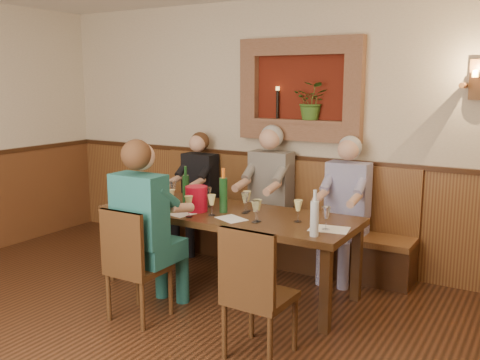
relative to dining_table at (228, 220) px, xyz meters
The scene contains 32 objects.
room_shell 2.21m from the dining_table, 90.00° to the right, with size 6.04×6.04×2.82m.
wainscoting 1.85m from the dining_table, 90.00° to the right, with size 6.02×6.02×1.15m.
wall_niche 1.59m from the dining_table, 77.58° to the left, with size 1.36×0.30×1.06m.
wall_sconce 2.53m from the dining_table, 29.61° to the left, with size 0.25×0.20×0.35m.
dining_table is the anchor object (origin of this frame).
bench 1.01m from the dining_table, 90.00° to the left, with size 3.00×0.45×1.11m.
chair_near_left 1.05m from the dining_table, 108.19° to the right, with size 0.42×0.42×0.95m.
chair_near_right 1.33m from the dining_table, 48.29° to the right, with size 0.44×0.44×0.97m.
person_bench_left 1.28m from the dining_table, 138.81° to the left, with size 0.39×0.48×1.36m.
person_bench_mid 0.84m from the dining_table, 92.43° to the left, with size 0.45×0.55×1.48m.
person_bench_right 1.18m from the dining_table, 45.49° to the left, with size 0.42×0.51×1.42m.
person_chair_front 0.83m from the dining_table, 111.26° to the right, with size 0.45×0.55×1.49m.
spittoon_bucket 0.35m from the dining_table, 155.17° to the right, with size 0.21×0.21×0.23m, color red.
wine_bottle_green_a 0.25m from the dining_table, 129.25° to the right, with size 0.08×0.08×0.41m.
wine_bottle_green_b 0.60m from the dining_table, 169.77° to the left, with size 0.07×0.07×0.37m.
water_bottle 1.07m from the dining_table, 18.02° to the right, with size 0.08×0.08×0.37m.
tasting_sheet_a 0.99m from the dining_table, behind, with size 0.26×0.19×0.00m, color white.
tasting_sheet_b 0.27m from the dining_table, 51.41° to the right, with size 0.26×0.19×0.00m, color white.
tasting_sheet_c 1.03m from the dining_table, ahead, with size 0.32×0.23×0.00m, color white.
tasting_sheet_d 0.47m from the dining_table, 142.48° to the right, with size 0.29×0.21×0.00m, color white.
wine_glass_0 0.95m from the dining_table, behind, with size 0.08×0.08×0.19m, color #F2EA90, non-canonical shape.
wine_glass_1 0.78m from the dining_table, 168.64° to the left, with size 0.08×0.08×0.19m, color white, non-canonical shape.
wine_glass_2 0.57m from the dining_table, 158.34° to the right, with size 0.08×0.08×0.19m, color #F2EA90, non-canonical shape.
wine_glass_3 0.33m from the dining_table, 165.24° to the left, with size 0.08×0.08×0.19m, color white, non-canonical shape.
wine_glass_4 0.26m from the dining_table, 105.08° to the right, with size 0.08×0.08×0.19m, color #F2EA90, non-canonical shape.
wine_glass_5 0.25m from the dining_table, 36.25° to the left, with size 0.08×0.08×0.19m, color #F2EA90, non-canonical shape.
wine_glass_6 0.48m from the dining_table, 26.81° to the right, with size 0.08×0.08×0.19m, color white, non-canonical shape.
wine_glass_7 0.73m from the dining_table, ahead, with size 0.08×0.08×0.19m, color #F2EA90, non-canonical shape.
wine_glass_8 1.02m from the dining_table, ahead, with size 0.08×0.08×0.19m, color white, non-canonical shape.
wine_glass_9 0.43m from the dining_table, 119.96° to the right, with size 0.08×0.08×0.19m, color #F2EA90, non-canonical shape.
wine_glass_10 0.46m from the dining_table, 22.14° to the right, with size 0.08×0.08×0.19m, color #F2EA90, non-canonical shape.
wine_glass_11 0.24m from the dining_table, 11.80° to the left, with size 0.08×0.08×0.19m, color white, non-canonical shape.
Camera 1 is at (2.54, -2.22, 1.94)m, focal length 40.00 mm.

